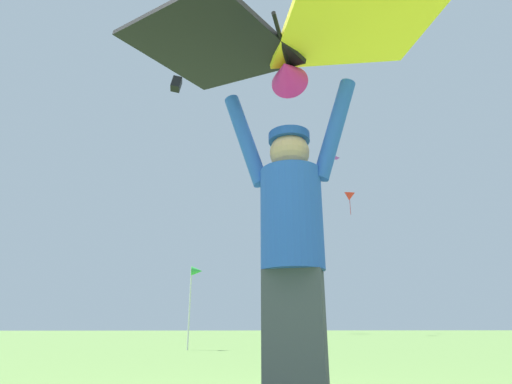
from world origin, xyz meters
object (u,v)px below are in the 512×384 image
Objects in this scene: held_stunt_kite at (284,42)px; distant_kite_black_mid_left at (176,84)px; kite_flyer_person at (292,248)px; distant_kite_red_low_right at (349,196)px; marker_flag at (196,277)px; distant_kite_yellow_overhead_distant at (306,227)px; distant_kite_purple_high_right at (336,158)px.

held_stunt_kite is 1.49× the size of distant_kite_black_mid_left.
kite_flyer_person is 32.46m from distant_kite_black_mid_left.
marker_flag is at bearing -120.32° from distant_kite_red_low_right.
held_stunt_kite is 1.13× the size of distant_kite_red_low_right.
distant_kite_red_low_right is at bearing -4.88° from distant_kite_black_mid_left.
kite_flyer_person is 0.93× the size of held_stunt_kite.
marker_flag reaches higher than kite_flyer_person.
kite_flyer_person is 27.83m from distant_kite_red_low_right.
distant_kite_black_mid_left is 0.68× the size of marker_flag.
held_stunt_kite is 1.31× the size of distant_kite_yellow_overhead_distant.
distant_kite_yellow_overhead_distant is (6.49, 31.19, 7.94)m from kite_flyer_person.
distant_kite_black_mid_left is 0.76× the size of distant_kite_red_low_right.
distant_kite_purple_high_right is at bearing 65.13° from marker_flag.
distant_kite_yellow_overhead_distant is at bearing 71.50° from marker_flag.
marker_flag is (-7.64, -22.84, -7.12)m from distant_kite_yellow_overhead_distant.
distant_kite_yellow_overhead_distant is at bearing 78.23° from held_stunt_kite.
distant_kite_black_mid_left is at bearing -156.09° from distant_kite_yellow_overhead_distant.
held_stunt_kite is 36.72m from distant_kite_purple_high_right.
distant_kite_purple_high_right is at bearing 72.86° from held_stunt_kite.
distant_kite_purple_high_right is 0.41× the size of distant_kite_red_low_right.
distant_kite_red_low_right reaches higher than kite_flyer_person.
distant_kite_purple_high_right is at bearing 79.21° from distant_kite_red_low_right.
distant_kite_red_low_right is (13.49, -1.15, -9.86)m from distant_kite_black_mid_left.
distant_kite_purple_high_right is at bearing 22.71° from distant_kite_black_mid_left.
distant_kite_black_mid_left is at bearing 100.54° from held_stunt_kite.
distant_kite_purple_high_right reaches higher than kite_flyer_person.
marker_flag is at bearing 97.58° from held_stunt_kite.
marker_flag is at bearing -78.07° from distant_kite_black_mid_left.
distant_kite_yellow_overhead_distant is at bearing 23.91° from distant_kite_black_mid_left.
marker_flag is (-11.14, -24.02, -14.39)m from distant_kite_purple_high_right.
held_stunt_kite reaches higher than marker_flag.
distant_kite_black_mid_left is 16.74m from distant_kite_red_low_right.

